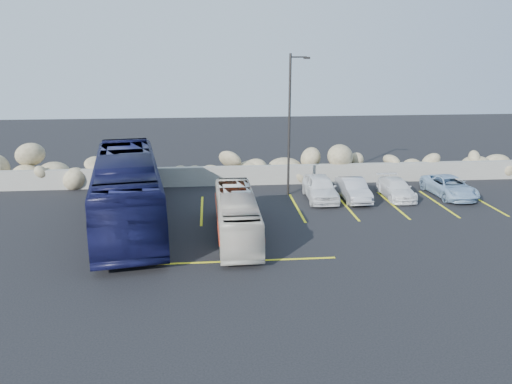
{
  "coord_description": "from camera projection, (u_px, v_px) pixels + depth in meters",
  "views": [
    {
      "loc": [
        -1.96,
        -18.26,
        8.16
      ],
      "look_at": [
        0.11,
        4.0,
        1.79
      ],
      "focal_mm": 35.0,
      "sensor_mm": 36.0,
      "label": 1
    }
  ],
  "objects": [
    {
      "name": "tour_coach",
      "position": [
        127.0,
        190.0,
        23.87
      ],
      "size": [
        4.78,
        12.61,
        3.43
      ],
      "primitive_type": "imported",
      "rotation": [
        0.0,
        0.0,
        0.16
      ],
      "color": "#0F1135",
      "rests_on": "ground"
    },
    {
      "name": "parking_lines",
      "position": [
        341.0,
        215.0,
        25.64
      ],
      "size": [
        18.16,
        9.36,
        0.01
      ],
      "color": "yellow",
      "rests_on": "ground"
    },
    {
      "name": "lamppost",
      "position": [
        290.0,
        121.0,
        28.04
      ],
      "size": [
        1.14,
        0.18,
        8.0
      ],
      "color": "#2A2725",
      "rests_on": "ground"
    },
    {
      "name": "ground",
      "position": [
        263.0,
        262.0,
        19.89
      ],
      "size": [
        90.0,
        90.0,
        0.0
      ],
      "primitive_type": "plane",
      "color": "black",
      "rests_on": "ground"
    },
    {
      "name": "vintage_bus",
      "position": [
        237.0,
        215.0,
        22.37
      ],
      "size": [
        1.78,
        7.32,
        2.03
      ],
      "primitive_type": "imported",
      "rotation": [
        0.0,
        0.0,
        0.01
      ],
      "color": "beige",
      "rests_on": "ground"
    },
    {
      "name": "car_b",
      "position": [
        353.0,
        189.0,
        28.11
      ],
      "size": [
        1.3,
        3.65,
        1.2
      ],
      "primitive_type": "imported",
      "rotation": [
        0.0,
        0.0,
        0.01
      ],
      "color": "#B4B3B8",
      "rests_on": "ground"
    },
    {
      "name": "seawall",
      "position": [
        243.0,
        175.0,
        31.22
      ],
      "size": [
        60.0,
        0.4,
        1.2
      ],
      "primitive_type": "cube",
      "color": "gray",
      "rests_on": "ground"
    },
    {
      "name": "car_d",
      "position": [
        449.0,
        187.0,
        28.77
      ],
      "size": [
        2.14,
        4.24,
        1.15
      ],
      "primitive_type": "imported",
      "rotation": [
        0.0,
        0.0,
        0.06
      ],
      "color": "#98B9D8",
      "rests_on": "ground"
    },
    {
      "name": "car_a",
      "position": [
        320.0,
        188.0,
        28.13
      ],
      "size": [
        1.71,
        4.09,
        1.38
      ],
      "primitive_type": "imported",
      "rotation": [
        0.0,
        0.0,
        -0.02
      ],
      "color": "white",
      "rests_on": "ground"
    },
    {
      "name": "riprap_pile",
      "position": [
        241.0,
        160.0,
        32.18
      ],
      "size": [
        54.0,
        2.8,
        2.6
      ],
      "primitive_type": null,
      "color": "#958662",
      "rests_on": "ground"
    },
    {
      "name": "car_c",
      "position": [
        396.0,
        188.0,
        28.54
      ],
      "size": [
        1.53,
        3.67,
        1.06
      ],
      "primitive_type": "imported",
      "rotation": [
        0.0,
        0.0,
        -0.01
      ],
      "color": "white",
      "rests_on": "ground"
    }
  ]
}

